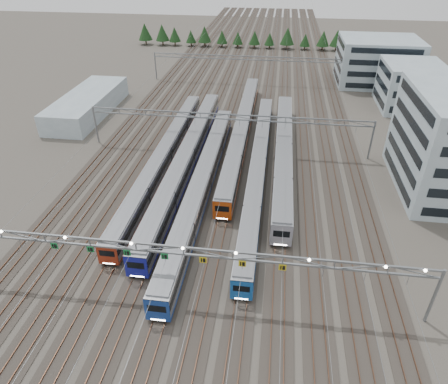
# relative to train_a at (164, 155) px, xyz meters

# --- Properties ---
(ground) EXTENTS (400.00, 400.00, 0.00)m
(ground) POSITION_rel_train_a_xyz_m (11.25, -31.97, -2.11)
(ground) COLOR #47423A
(ground) RESTS_ON ground
(track_bed) EXTENTS (54.00, 260.00, 5.42)m
(track_bed) POSITION_rel_train_a_xyz_m (11.25, 68.03, -0.62)
(track_bed) COLOR #2D2823
(track_bed) RESTS_ON ground
(train_a) EXTENTS (2.85, 57.27, 3.71)m
(train_a) POSITION_rel_train_a_xyz_m (0.00, 0.00, 0.00)
(train_a) COLOR black
(train_a) RESTS_ON ground
(train_b) EXTENTS (3.03, 60.30, 3.95)m
(train_b) POSITION_rel_train_a_xyz_m (4.50, -0.28, 0.12)
(train_b) COLOR black
(train_b) RESTS_ON ground
(train_c) EXTENTS (2.96, 56.49, 3.85)m
(train_c) POSITION_rel_train_a_xyz_m (9.00, -8.46, 0.07)
(train_c) COLOR black
(train_c) RESTS_ON ground
(train_d) EXTENTS (2.96, 61.34, 3.85)m
(train_d) POSITION_rel_train_a_xyz_m (13.50, 13.91, 0.07)
(train_d) COLOR black
(train_d) RESTS_ON ground
(train_e) EXTENTS (2.74, 61.85, 3.56)m
(train_e) POSITION_rel_train_a_xyz_m (18.00, -1.37, -0.08)
(train_e) COLOR black
(train_e) RESTS_ON ground
(train_f) EXTENTS (3.13, 52.01, 4.09)m
(train_f) POSITION_rel_train_a_xyz_m (22.50, 4.23, 0.19)
(train_f) COLOR black
(train_f) RESTS_ON ground
(gantry_near) EXTENTS (56.36, 0.61, 8.08)m
(gantry_near) POSITION_rel_train_a_xyz_m (11.20, -32.09, 4.98)
(gantry_near) COLOR gray
(gantry_near) RESTS_ON ground
(gantry_mid) EXTENTS (56.36, 0.36, 8.00)m
(gantry_mid) POSITION_rel_train_a_xyz_m (11.25, 8.03, 4.28)
(gantry_mid) COLOR gray
(gantry_mid) RESTS_ON ground
(gantry_far) EXTENTS (56.36, 0.36, 8.00)m
(gantry_far) POSITION_rel_train_a_xyz_m (11.25, 53.03, 4.28)
(gantry_far) COLOR gray
(gantry_far) RESTS_ON ground
(depot_bldg_mid) EXTENTS (14.00, 16.00, 11.08)m
(depot_bldg_mid) POSITION_rel_train_a_xyz_m (53.53, 38.59, 3.43)
(depot_bldg_mid) COLOR #94A8B0
(depot_bldg_mid) RESTS_ON ground
(depot_bldg_north) EXTENTS (22.00, 18.00, 12.75)m
(depot_bldg_north) POSITION_rel_train_a_xyz_m (48.76, 58.16, 4.27)
(depot_bldg_north) COLOR #94A8B0
(depot_bldg_north) RESTS_ON ground
(west_shed) EXTENTS (10.00, 30.00, 4.87)m
(west_shed) POSITION_rel_train_a_xyz_m (-25.57, 23.33, 0.32)
(west_shed) COLOR #94A8B0
(west_shed) RESTS_ON ground
(treeline) EXTENTS (93.80, 5.60, 7.02)m
(treeline) POSITION_rel_train_a_xyz_m (10.35, 96.73, 2.12)
(treeline) COLOR #332114
(treeline) RESTS_ON ground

